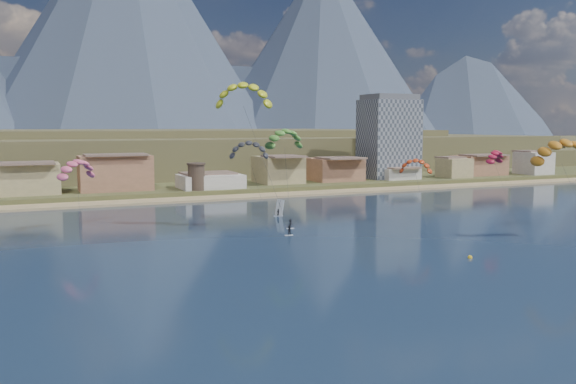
{
  "coord_description": "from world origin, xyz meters",
  "views": [
    {
      "loc": [
        -43.95,
        -67.26,
        22.01
      ],
      "look_at": [
        0.0,
        32.0,
        10.0
      ],
      "focal_mm": 37.26,
      "sensor_mm": 36.0,
      "label": 1
    }
  ],
  "objects_px": {
    "kitesurfer_yellow": "(244,92)",
    "kitesurfer_green": "(285,136)",
    "buoy": "(470,257)",
    "windsurfer": "(279,211)",
    "watchtower": "(196,176)",
    "apartment_tower": "(389,137)",
    "kitesurfer_orange": "(563,148)"
  },
  "relations": [
    {
      "from": "kitesurfer_yellow",
      "to": "kitesurfer_green",
      "type": "height_order",
      "value": "kitesurfer_yellow"
    },
    {
      "from": "kitesurfer_yellow",
      "to": "kitesurfer_green",
      "type": "xyz_separation_m",
      "value": [
        13.19,
        8.14,
        -9.84
      ]
    },
    {
      "from": "buoy",
      "to": "windsurfer",
      "type": "bearing_deg",
      "value": 100.92
    },
    {
      "from": "kitesurfer_yellow",
      "to": "kitesurfer_green",
      "type": "relative_size",
      "value": 1.36
    },
    {
      "from": "watchtower",
      "to": "windsurfer",
      "type": "xyz_separation_m",
      "value": [
        7.74,
        -47.65,
        -5.09
      ]
    },
    {
      "from": "apartment_tower",
      "to": "buoy",
      "type": "distance_m",
      "value": 134.15
    },
    {
      "from": "buoy",
      "to": "watchtower",
      "type": "bearing_deg",
      "value": 100.15
    },
    {
      "from": "windsurfer",
      "to": "buoy",
      "type": "height_order",
      "value": "windsurfer"
    },
    {
      "from": "apartment_tower",
      "to": "watchtower",
      "type": "xyz_separation_m",
      "value": [
        -80.0,
        -14.0,
        -11.45
      ]
    },
    {
      "from": "watchtower",
      "to": "kitesurfer_orange",
      "type": "distance_m",
      "value": 107.8
    },
    {
      "from": "watchtower",
      "to": "kitesurfer_orange",
      "type": "height_order",
      "value": "kitesurfer_orange"
    },
    {
      "from": "watchtower",
      "to": "kitesurfer_orange",
      "type": "bearing_deg",
      "value": -63.64
    },
    {
      "from": "apartment_tower",
      "to": "windsurfer",
      "type": "relative_size",
      "value": 7.93
    },
    {
      "from": "apartment_tower",
      "to": "kitesurfer_yellow",
      "type": "bearing_deg",
      "value": -139.64
    },
    {
      "from": "watchtower",
      "to": "windsurfer",
      "type": "distance_m",
      "value": 48.55
    },
    {
      "from": "kitesurfer_orange",
      "to": "buoy",
      "type": "distance_m",
      "value": 34.8
    },
    {
      "from": "apartment_tower",
      "to": "kitesurfer_orange",
      "type": "xyz_separation_m",
      "value": [
        -32.39,
        -110.06,
        -0.15
      ]
    },
    {
      "from": "kitesurfer_yellow",
      "to": "kitesurfer_orange",
      "type": "distance_m",
      "value": 65.82
    },
    {
      "from": "windsurfer",
      "to": "apartment_tower",
      "type": "bearing_deg",
      "value": 40.47
    },
    {
      "from": "kitesurfer_orange",
      "to": "kitesurfer_green",
      "type": "height_order",
      "value": "kitesurfer_green"
    },
    {
      "from": "kitesurfer_orange",
      "to": "buoy",
      "type": "height_order",
      "value": "kitesurfer_orange"
    },
    {
      "from": "watchtower",
      "to": "kitesurfer_green",
      "type": "height_order",
      "value": "kitesurfer_green"
    },
    {
      "from": "watchtower",
      "to": "buoy",
      "type": "relative_size",
      "value": 11.21
    },
    {
      "from": "watchtower",
      "to": "buoy",
      "type": "distance_m",
      "value": 105.79
    },
    {
      "from": "watchtower",
      "to": "kitesurfer_green",
      "type": "relative_size",
      "value": 0.35
    },
    {
      "from": "apartment_tower",
      "to": "watchtower",
      "type": "relative_size",
      "value": 3.72
    },
    {
      "from": "kitesurfer_orange",
      "to": "watchtower",
      "type": "bearing_deg",
      "value": 116.36
    },
    {
      "from": "kitesurfer_orange",
      "to": "windsurfer",
      "type": "distance_m",
      "value": 64.81
    },
    {
      "from": "apartment_tower",
      "to": "kitesurfer_yellow",
      "type": "relative_size",
      "value": 0.95
    },
    {
      "from": "apartment_tower",
      "to": "watchtower",
      "type": "distance_m",
      "value": 82.02
    },
    {
      "from": "watchtower",
      "to": "apartment_tower",
      "type": "bearing_deg",
      "value": 9.93
    },
    {
      "from": "windsurfer",
      "to": "kitesurfer_orange",
      "type": "bearing_deg",
      "value": -50.53
    }
  ]
}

